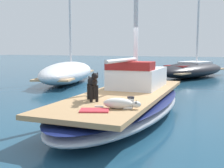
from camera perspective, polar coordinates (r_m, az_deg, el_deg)
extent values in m
plane|color=navy|center=(8.02, 2.81, -6.35)|extent=(120.00, 120.00, 0.00)
ellipsoid|color=#B2B7C1|center=(7.96, 2.82, -4.39)|extent=(2.70, 7.27, 0.56)
ellipsoid|color=navy|center=(7.93, 2.83, -3.12)|extent=(2.71, 7.30, 0.08)
cube|color=tan|center=(7.90, 2.83, -2.05)|extent=(2.23, 6.68, 0.10)
cylinder|color=silver|center=(7.63, 2.18, 4.80)|extent=(0.10, 2.20, 0.10)
cube|color=silver|center=(9.00, 5.29, 1.30)|extent=(1.46, 2.24, 0.60)
cube|color=maroon|center=(8.23, 3.68, 3.71)|extent=(1.35, 0.74, 0.24)
ellipsoid|color=black|center=(6.61, -3.96, 0.48)|extent=(0.49, 0.55, 0.22)
cylinder|color=black|center=(6.48, -3.07, -1.93)|extent=(0.07, 0.07, 0.38)
cylinder|color=black|center=(6.46, -4.22, -1.98)|extent=(0.07, 0.07, 0.38)
cylinder|color=black|center=(6.84, -3.67, -1.46)|extent=(0.07, 0.07, 0.38)
cylinder|color=black|center=(6.81, -4.76, -1.50)|extent=(0.07, 0.07, 0.38)
cylinder|color=black|center=(6.37, -3.58, 1.23)|extent=(0.20, 0.22, 0.19)
ellipsoid|color=black|center=(6.25, -3.37, 1.63)|extent=(0.24, 0.25, 0.13)
cone|color=black|center=(6.25, -2.97, 2.19)|extent=(0.05, 0.05, 0.06)
cone|color=black|center=(6.24, -3.78, 2.17)|extent=(0.05, 0.05, 0.06)
torus|color=black|center=(6.37, -3.58, 1.23)|extent=(0.18, 0.18, 0.10)
cylinder|color=black|center=(6.96, -4.50, 1.06)|extent=(0.17, 0.20, 0.12)
ellipsoid|color=silver|center=(5.75, 1.20, -3.91)|extent=(0.64, 0.39, 0.22)
ellipsoid|color=silver|center=(5.71, 4.89, -4.12)|extent=(0.22, 0.17, 0.13)
cone|color=#504E4A|center=(5.74, 4.93, -3.49)|extent=(0.05, 0.05, 0.05)
cone|color=#504E4A|center=(5.65, 4.86, -3.66)|extent=(0.05, 0.05, 0.05)
cylinder|color=silver|center=(5.79, 3.35, -4.64)|extent=(0.19, 0.10, 0.06)
cylinder|color=silver|center=(5.68, 3.21, -4.88)|extent=(0.19, 0.10, 0.06)
cylinder|color=silver|center=(5.83, -2.61, -4.56)|extent=(0.18, 0.08, 0.04)
cylinder|color=#B7B7BC|center=(5.97, 3.80, -4.20)|extent=(0.16, 0.16, 0.08)
cylinder|color=#B7B7BC|center=(5.95, 3.80, -3.35)|extent=(0.13, 0.13, 0.10)
cylinder|color=black|center=(5.94, 3.81, -2.73)|extent=(0.15, 0.15, 0.03)
torus|color=beige|center=(7.19, -3.96, -2.39)|extent=(0.32, 0.32, 0.04)
cube|color=#C6333D|center=(5.56, -3.57, -5.31)|extent=(0.65, 0.54, 0.03)
ellipsoid|color=black|center=(19.37, 15.69, 2.77)|extent=(4.96, 7.64, 0.96)
cube|color=tan|center=(19.37, 15.68, 2.68)|extent=(4.21, 6.79, 0.08)
cube|color=silver|center=(19.83, 16.42, 3.62)|extent=(2.12, 2.52, 0.52)
cube|color=maroon|center=(18.25, 13.91, 3.17)|extent=(2.00, 2.48, 0.36)
cylinder|color=silver|center=(20.12, 17.04, 14.15)|extent=(0.12, 0.12, 7.96)
ellipsoid|color=white|center=(15.71, -8.91, 2.32)|extent=(4.07, 7.25, 1.14)
cube|color=tan|center=(15.72, -8.90, 1.88)|extent=(3.45, 6.46, 0.08)
cube|color=silver|center=(16.20, -8.43, 3.10)|extent=(1.75, 2.33, 0.52)
cube|color=navy|center=(14.55, -10.18, 2.30)|extent=(1.64, 2.30, 0.36)
cylinder|color=silver|center=(16.38, -8.43, 11.93)|extent=(0.12, 0.12, 5.61)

